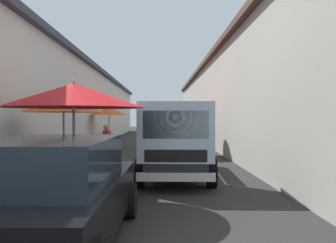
{
  "coord_description": "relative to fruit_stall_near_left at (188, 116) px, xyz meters",
  "views": [
    {
      "loc": [
        -2.36,
        -0.55,
        1.73
      ],
      "look_at": [
        9.66,
        -0.79,
        1.57
      ],
      "focal_mm": 36.88,
      "sensor_mm": 36.0,
      "label": 1
    }
  ],
  "objects": [
    {
      "name": "fruit_stall_far_left",
      "position": [
        -13.11,
        3.28,
        0.18
      ],
      "size": [
        2.8,
        2.8,
        2.47
      ],
      "color": "#9E9EA3",
      "rests_on": "ground"
    },
    {
      "name": "fruit_stall_far_right",
      "position": [
        -10.79,
        4.13,
        -0.05
      ],
      "size": [
        2.13,
        2.13,
        2.34
      ],
      "color": "#9E9EA3",
      "rests_on": "ground"
    },
    {
      "name": "vendor_by_crates",
      "position": [
        -9.07,
        3.26,
        -0.92
      ],
      "size": [
        0.59,
        0.31,
        1.51
      ],
      "color": "#665B4C",
      "rests_on": "ground"
    },
    {
      "name": "fruit_stall_near_left",
      "position": [
        0.0,
        0.0,
        0.0
      ],
      "size": [
        2.45,
        2.45,
        2.39
      ],
      "color": "#9E9EA3",
      "rests_on": "ground"
    },
    {
      "name": "hatchback_car",
      "position": [
        -15.39,
        2.96,
        -1.04
      ],
      "size": [
        3.94,
        1.98,
        1.45
      ],
      "color": "black",
      "rests_on": "ground"
    },
    {
      "name": "delivery_truck",
      "position": [
        -10.85,
        1.16,
        -0.74
      ],
      "size": [
        4.99,
        2.13,
        2.08
      ],
      "color": "black",
      "rests_on": "ground"
    },
    {
      "name": "vendor_in_shade",
      "position": [
        -7.48,
        0.73,
        -0.88
      ],
      "size": [
        0.6,
        0.35,
        1.58
      ],
      "color": "#232328",
      "rests_on": "ground"
    },
    {
      "name": "fruit_stall_near_right",
      "position": [
        -4.53,
        0.83,
        -0.01
      ],
      "size": [
        2.49,
        2.49,
        2.35
      ],
      "color": "#9E9EA3",
      "rests_on": "ground"
    },
    {
      "name": "ground",
      "position": [
        -4.08,
        2.09,
        -1.78
      ],
      "size": [
        90.0,
        90.0,
        0.0
      ],
      "primitive_type": "plane",
      "color": "#282826"
    },
    {
      "name": "fruit_stall_mid_lane",
      "position": [
        -0.76,
        4.46,
        -0.05
      ],
      "size": [
        2.11,
        2.11,
        2.32
      ],
      "color": "#9E9EA3",
      "rests_on": "ground"
    },
    {
      "name": "building_right_concrete",
      "position": [
        -1.83,
        -4.71,
        0.79
      ],
      "size": [
        49.8,
        7.5,
        5.13
      ],
      "color": "#A39E93",
      "rests_on": "ground"
    },
    {
      "name": "building_left_whitewash",
      "position": [
        -1.83,
        8.89,
        0.58
      ],
      "size": [
        49.8,
        7.5,
        4.71
      ],
      "color": "beige",
      "rests_on": "ground"
    }
  ]
}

